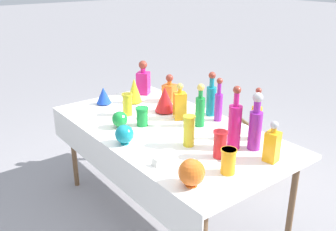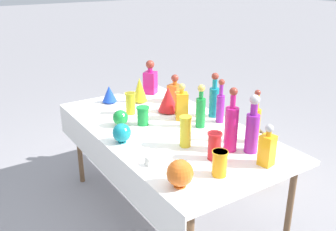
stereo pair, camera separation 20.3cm
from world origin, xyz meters
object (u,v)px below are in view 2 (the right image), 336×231
object	(u,v)px
tall_bottle_3	(231,126)
square_decanter_3	(267,148)
square_decanter_1	(175,91)
slender_vase_4	(220,162)
slender_vase_1	(214,145)
cardboard_box_behind_left	(250,155)
tall_bottle_4	(201,109)
slender_vase_3	(185,131)
fluted_vase_2	(140,90)
tall_bottle_2	(252,128)
fluted_vase_1	(168,99)
tall_bottle_0	(220,105)
square_decanter_0	(182,105)
round_bowl_1	(122,133)
square_decanter_2	(150,79)
fluted_vase_0	(109,94)
slender_vase_2	(143,115)
round_bowl_2	(180,173)
tall_bottle_1	(255,123)
slender_vase_0	(130,103)
tall_bottle_5	(214,99)
round_bowl_0	(120,118)

from	to	relation	value
tall_bottle_3	square_decanter_3	bearing A→B (deg)	10.27
square_decanter_1	slender_vase_4	distance (m)	1.31
slender_vase_1	tall_bottle_3	bearing A→B (deg)	102.96
tall_bottle_3	cardboard_box_behind_left	bearing A→B (deg)	125.88
tall_bottle_4	slender_vase_3	bearing A→B (deg)	-54.15
slender_vase_3	fluted_vase_2	xyz separation A→B (m)	(-0.95, 0.18, 0.00)
tall_bottle_2	fluted_vase_1	bearing A→B (deg)	-176.58
tall_bottle_0	square_decanter_1	xyz separation A→B (m)	(-0.59, -0.02, -0.04)
tall_bottle_2	square_decanter_0	bearing A→B (deg)	-175.86
square_decanter_0	round_bowl_1	bearing A→B (deg)	-77.58
square_decanter_2	slender_vase_4	world-z (taller)	square_decanter_2
tall_bottle_4	square_decanter_0	world-z (taller)	tall_bottle_4
tall_bottle_0	round_bowl_1	distance (m)	0.81
square_decanter_3	fluted_vase_0	distance (m)	1.59
slender_vase_1	slender_vase_2	size ratio (longest dim) A/B	1.24
slender_vase_4	round_bowl_2	world-z (taller)	round_bowl_2
tall_bottle_1	fluted_vase_1	bearing A→B (deg)	-167.53
slender_vase_0	round_bowl_1	world-z (taller)	slender_vase_0
square_decanter_0	fluted_vase_0	size ratio (longest dim) A/B	1.93
tall_bottle_4	slender_vase_4	bearing A→B (deg)	-28.80
slender_vase_1	round_bowl_1	xyz separation A→B (m)	(-0.53, -0.38, -0.02)
square_decanter_0	tall_bottle_5	bearing A→B (deg)	69.99
tall_bottle_5	square_decanter_0	distance (m)	0.27
tall_bottle_2	square_decanter_0	xyz separation A→B (m)	(-0.71, -0.05, -0.05)
slender_vase_2	tall_bottle_0	bearing A→B (deg)	62.06
round_bowl_1	tall_bottle_0	bearing A→B (deg)	84.02
fluted_vase_1	tall_bottle_0	bearing A→B (deg)	28.15
slender_vase_0	fluted_vase_0	world-z (taller)	slender_vase_0
square_decanter_2	round_bowl_2	bearing A→B (deg)	-25.03
slender_vase_3	square_decanter_1	bearing A→B (deg)	150.44
slender_vase_1	round_bowl_2	xyz separation A→B (m)	(0.15, -0.36, -0.01)
slender_vase_1	tall_bottle_4	bearing A→B (deg)	152.02
slender_vase_2	fluted_vase_0	distance (m)	0.60
tall_bottle_0	round_bowl_0	size ratio (longest dim) A/B	2.75
tall_bottle_2	cardboard_box_behind_left	bearing A→B (deg)	132.89
tall_bottle_1	square_decanter_3	distance (m)	0.33
fluted_vase_2	tall_bottle_4	bearing A→B (deg)	7.96
slender_vase_2	tall_bottle_2	bearing A→B (deg)	25.09
tall_bottle_5	slender_vase_4	xyz separation A→B (m)	(0.74, -0.57, -0.07)
square_decanter_3	fluted_vase_2	world-z (taller)	square_decanter_3
tall_bottle_5	square_decanter_2	xyz separation A→B (m)	(-0.79, -0.12, -0.01)
tall_bottle_3	tall_bottle_5	bearing A→B (deg)	150.85
tall_bottle_3	square_decanter_0	size ratio (longest dim) A/B	1.47
slender_vase_4	cardboard_box_behind_left	world-z (taller)	slender_vase_4
slender_vase_2	fluted_vase_0	world-z (taller)	fluted_vase_0
tall_bottle_4	tall_bottle_1	bearing A→B (deg)	19.96
square_decanter_2	slender_vase_4	xyz separation A→B (m)	(1.53, -0.44, -0.05)
slender_vase_4	square_decanter_2	bearing A→B (deg)	163.83
cardboard_box_behind_left	tall_bottle_5	bearing A→B (deg)	-79.61
tall_bottle_2	round_bowl_0	world-z (taller)	tall_bottle_2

